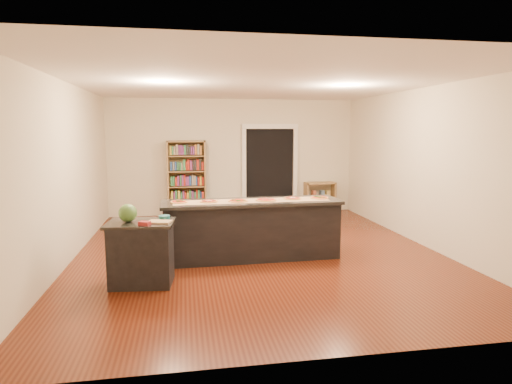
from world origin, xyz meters
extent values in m
cube|color=beige|center=(0.00, 0.00, 1.40)|extent=(6.00, 7.00, 2.80)
cube|color=#511F0E|center=(0.00, 0.00, 0.00)|extent=(6.00, 7.00, 0.01)
cube|color=white|center=(0.00, 0.00, 2.80)|extent=(6.00, 7.00, 0.01)
cube|color=black|center=(0.90, 3.48, 1.05)|extent=(1.20, 0.02, 2.10)
cube|color=silver|center=(0.25, 3.44, 1.05)|extent=(0.10, 0.08, 2.10)
cube|color=silver|center=(1.55, 3.44, 1.05)|extent=(0.10, 0.08, 2.10)
cube|color=silver|center=(0.90, 3.44, 2.15)|extent=(1.40, 0.08, 0.12)
cube|color=black|center=(-0.16, -0.32, 0.44)|extent=(2.76, 0.69, 0.89)
cube|color=black|center=(-0.16, -0.32, 0.91)|extent=(2.84, 0.77, 0.05)
cube|color=black|center=(-1.79, -1.26, 0.41)|extent=(0.79, 0.56, 0.81)
cube|color=black|center=(-1.79, -1.26, 0.83)|extent=(0.86, 0.63, 0.04)
cube|color=#977749|center=(-1.15, 3.29, 0.91)|extent=(0.91, 0.32, 1.82)
cube|color=#977749|center=(2.16, 3.29, 0.38)|extent=(0.76, 0.33, 0.76)
cylinder|color=#69CAEB|center=(-0.46, 3.21, 0.19)|extent=(0.26, 0.26, 0.38)
cube|color=#A88157|center=(-0.16, -0.34, 0.94)|extent=(2.48, 0.51, 0.00)
sphere|color=#144214|center=(-1.95, -1.24, 0.97)|extent=(0.24, 0.24, 0.24)
cube|color=tan|center=(-1.54, -1.34, 0.86)|extent=(0.34, 0.27, 0.02)
cube|color=maroon|center=(-1.72, -1.47, 0.88)|extent=(0.16, 0.14, 0.05)
cylinder|color=#195966|center=(-1.49, -1.17, 0.88)|extent=(0.15, 0.15, 0.06)
cylinder|color=#B58145|center=(-1.30, -0.33, 0.95)|extent=(0.27, 0.27, 0.02)
cylinder|color=#A5190C|center=(-1.30, -0.33, 0.96)|extent=(0.22, 0.22, 0.00)
cylinder|color=#B58145|center=(-0.84, -0.35, 0.95)|extent=(0.27, 0.27, 0.02)
cylinder|color=#A5190C|center=(-0.84, -0.35, 0.96)|extent=(0.22, 0.22, 0.00)
cylinder|color=#B58145|center=(-0.39, -0.37, 0.95)|extent=(0.30, 0.30, 0.02)
cylinder|color=#A5190C|center=(-0.39, -0.37, 0.96)|extent=(0.25, 0.25, 0.00)
cylinder|color=#B58145|center=(0.07, -0.35, 0.95)|extent=(0.33, 0.33, 0.02)
cylinder|color=#A5190C|center=(0.07, -0.35, 0.96)|extent=(0.27, 0.27, 0.00)
cylinder|color=#B58145|center=(0.52, -0.28, 0.95)|extent=(0.27, 0.27, 0.02)
cylinder|color=#A5190C|center=(0.52, -0.28, 0.96)|extent=(0.22, 0.22, 0.00)
cylinder|color=#B58145|center=(0.97, -0.29, 0.95)|extent=(0.32, 0.32, 0.02)
cylinder|color=#A5190C|center=(0.97, -0.29, 0.96)|extent=(0.26, 0.26, 0.00)
camera|label=1|loc=(-1.22, -6.95, 2.04)|focal=30.00mm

